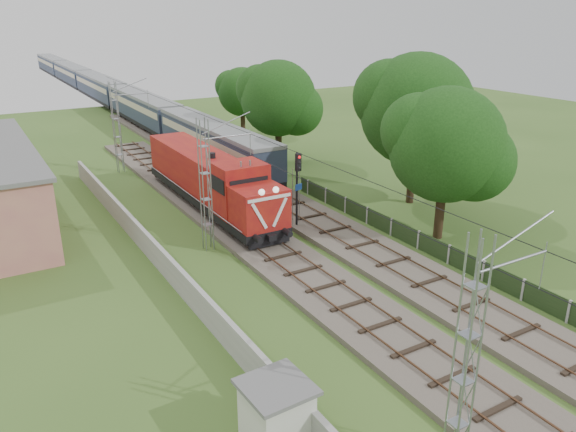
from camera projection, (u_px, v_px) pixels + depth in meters
ground at (371, 325)px, 25.99m from camera, size 140.00×140.00×0.00m
track_main at (293, 266)px, 31.58m from camera, size 4.20×70.00×0.45m
track_side at (263, 191)px, 44.47m from camera, size 4.20×80.00×0.45m
catenary at (206, 185)px, 32.88m from camera, size 3.31×70.00×8.00m
boundary_wall at (152, 249)px, 32.33m from camera, size 0.25×40.00×1.50m
fence at (449, 254)px, 32.02m from camera, size 0.12×32.00×1.20m
locomotive at (211, 179)px, 40.10m from camera, size 3.14×17.93×4.55m
coach_rake at (100, 87)px, 86.83m from camera, size 2.93×109.66×3.39m
signal_post at (298, 177)px, 36.11m from camera, size 0.57×0.45×5.22m
relay_hut at (277, 413)px, 18.63m from camera, size 2.29×2.29×2.28m
tree_a at (448, 146)px, 33.94m from camera, size 7.38×7.03×9.57m
tree_b at (418, 111)px, 40.18m from camera, size 8.52×8.11×11.04m
tree_c at (279, 99)px, 51.85m from camera, size 7.34×6.99×9.51m
tree_d at (243, 92)px, 64.61m from camera, size 5.86×5.58×7.60m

